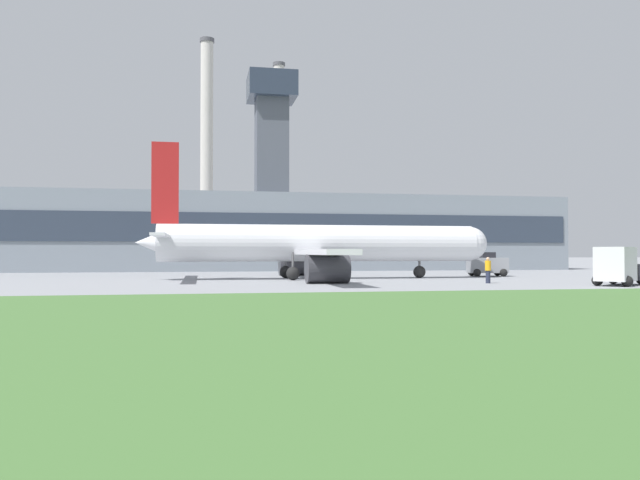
{
  "coord_description": "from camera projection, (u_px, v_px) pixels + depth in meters",
  "views": [
    {
      "loc": [
        -7.88,
        -49.87,
        2.12
      ],
      "look_at": [
        1.56,
        -0.29,
        3.15
      ],
      "focal_mm": 35.0,
      "sensor_mm": 36.0,
      "label": 1
    }
  ],
  "objects": [
    {
      "name": "pushback_tug",
      "position": [
        487.0,
        265.0,
        55.93
      ],
      "size": [
        3.63,
        2.86,
        2.16
      ],
      "color": "gray",
      "rests_on": "ground_plane"
    },
    {
      "name": "airplane",
      "position": [
        315.0,
        245.0,
        50.38
      ],
      "size": [
        28.86,
        28.23,
        10.71
      ],
      "color": "silver",
      "rests_on": "ground_plane"
    },
    {
      "name": "smokestack_right",
      "position": [
        279.0,
        163.0,
        116.55
      ],
      "size": [
        2.3,
        2.3,
        37.78
      ],
      "color": "beige",
      "rests_on": "ground_plane"
    },
    {
      "name": "ground_crew_person",
      "position": [
        488.0,
        270.0,
        43.12
      ],
      "size": [
        0.57,
        0.57,
        1.81
      ],
      "color": "#23283D",
      "rests_on": "ground_plane"
    },
    {
      "name": "baggage_truck",
      "position": [
        618.0,
        267.0,
        40.1
      ],
      "size": [
        4.68,
        4.17,
        2.48
      ],
      "color": "#232328",
      "rests_on": "ground_plane"
    },
    {
      "name": "grass_strip",
      "position": [
        544.0,
        342.0,
        14.56
      ],
      "size": [
        240.0,
        37.0,
        0.06
      ],
      "color": "#426B33",
      "rests_on": "ground_plane"
    },
    {
      "name": "terminal_building",
      "position": [
        266.0,
        230.0,
        77.63
      ],
      "size": [
        73.7,
        14.97,
        24.46
      ],
      "color": "gray",
      "rests_on": "ground_plane"
    },
    {
      "name": "ground_plane",
      "position": [
        300.0,
        279.0,
        50.41
      ],
      "size": [
        400.0,
        400.0,
        0.0
      ],
      "primitive_type": "plane",
      "color": "gray"
    },
    {
      "name": "smokestack_left",
      "position": [
        207.0,
        150.0,
        114.93
      ],
      "size": [
        2.66,
        2.66,
        41.77
      ],
      "color": "beige",
      "rests_on": "ground_plane"
    }
  ]
}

